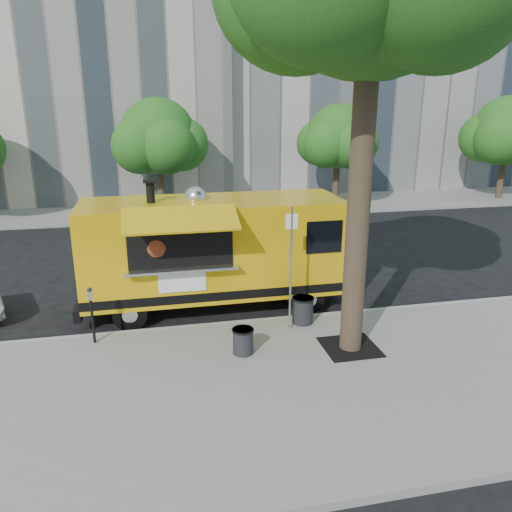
{
  "coord_description": "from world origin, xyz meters",
  "views": [
    {
      "loc": [
        -1.57,
        -12.17,
        5.39
      ],
      "look_at": [
        1.05,
        0.0,
        1.54
      ],
      "focal_mm": 35.0,
      "sensor_mm": 36.0,
      "label": 1
    }
  ],
  "objects_px": {
    "far_tree_c": "(338,137)",
    "food_truck": "(213,249)",
    "parking_meter": "(91,309)",
    "sign_post": "(291,261)",
    "far_tree_b": "(158,136)",
    "far_tree_d": "(508,131)",
    "trash_bin_right": "(303,309)",
    "trash_bin_left": "(243,340)"
  },
  "relations": [
    {
      "from": "far_tree_c",
      "to": "food_truck",
      "type": "xyz_separation_m",
      "value": [
        -8.02,
        -11.94,
        -2.06
      ]
    },
    {
      "from": "far_tree_c",
      "to": "parking_meter",
      "type": "bearing_deg",
      "value": -128.66
    },
    {
      "from": "sign_post",
      "to": "far_tree_b",
      "type": "bearing_deg",
      "value": 100.15
    },
    {
      "from": "sign_post",
      "to": "parking_meter",
      "type": "height_order",
      "value": "sign_post"
    },
    {
      "from": "far_tree_b",
      "to": "far_tree_d",
      "type": "relative_size",
      "value": 0.97
    },
    {
      "from": "far_tree_d",
      "to": "parking_meter",
      "type": "height_order",
      "value": "far_tree_d"
    },
    {
      "from": "parking_meter",
      "to": "food_truck",
      "type": "relative_size",
      "value": 0.19
    },
    {
      "from": "far_tree_b",
      "to": "trash_bin_right",
      "type": "distance_m",
      "value": 14.71
    },
    {
      "from": "food_truck",
      "to": "trash_bin_left",
      "type": "bearing_deg",
      "value": -85.75
    },
    {
      "from": "sign_post",
      "to": "food_truck",
      "type": "distance_m",
      "value": 2.56
    },
    {
      "from": "far_tree_c",
      "to": "trash_bin_right",
      "type": "height_order",
      "value": "far_tree_c"
    },
    {
      "from": "sign_post",
      "to": "trash_bin_left",
      "type": "relative_size",
      "value": 5.21
    },
    {
      "from": "parking_meter",
      "to": "trash_bin_left",
      "type": "distance_m",
      "value": 3.47
    },
    {
      "from": "sign_post",
      "to": "parking_meter",
      "type": "distance_m",
      "value": 4.64
    },
    {
      "from": "parking_meter",
      "to": "trash_bin_right",
      "type": "distance_m",
      "value": 4.97
    },
    {
      "from": "far_tree_d",
      "to": "food_truck",
      "type": "height_order",
      "value": "far_tree_d"
    },
    {
      "from": "food_truck",
      "to": "far_tree_d",
      "type": "bearing_deg",
      "value": 33.83
    },
    {
      "from": "far_tree_b",
      "to": "far_tree_d",
      "type": "bearing_deg",
      "value": -0.3
    },
    {
      "from": "sign_post",
      "to": "far_tree_c",
      "type": "bearing_deg",
      "value": 65.19
    },
    {
      "from": "food_truck",
      "to": "trash_bin_left",
      "type": "xyz_separation_m",
      "value": [
        0.23,
        -3.03,
        -1.2
      ]
    },
    {
      "from": "far_tree_c",
      "to": "parking_meter",
      "type": "distance_m",
      "value": 17.82
    },
    {
      "from": "far_tree_c",
      "to": "sign_post",
      "type": "bearing_deg",
      "value": -114.81
    },
    {
      "from": "parking_meter",
      "to": "food_truck",
      "type": "height_order",
      "value": "food_truck"
    },
    {
      "from": "sign_post",
      "to": "trash_bin_right",
      "type": "bearing_deg",
      "value": 30.12
    },
    {
      "from": "parking_meter",
      "to": "far_tree_b",
      "type": "bearing_deg",
      "value": 81.9
    },
    {
      "from": "sign_post",
      "to": "trash_bin_left",
      "type": "xyz_separation_m",
      "value": [
        -1.34,
        -1.01,
        -1.39
      ]
    },
    {
      "from": "far_tree_d",
      "to": "trash_bin_right",
      "type": "xyz_separation_m",
      "value": [
        -16.05,
        -13.92,
        -3.39
      ]
    },
    {
      "from": "food_truck",
      "to": "parking_meter",
      "type": "bearing_deg",
      "value": -148.79
    },
    {
      "from": "far_tree_b",
      "to": "trash_bin_right",
      "type": "relative_size",
      "value": 8.24
    },
    {
      "from": "far_tree_c",
      "to": "sign_post",
      "type": "distance_m",
      "value": 15.48
    },
    {
      "from": "far_tree_c",
      "to": "trash_bin_left",
      "type": "relative_size",
      "value": 9.05
    },
    {
      "from": "sign_post",
      "to": "parking_meter",
      "type": "xyz_separation_m",
      "value": [
        -4.55,
        0.2,
        -0.87
      ]
    },
    {
      "from": "sign_post",
      "to": "trash_bin_right",
      "type": "height_order",
      "value": "sign_post"
    },
    {
      "from": "far_tree_d",
      "to": "sign_post",
      "type": "xyz_separation_m",
      "value": [
        -16.45,
        -14.15,
        -2.04
      ]
    },
    {
      "from": "parking_meter",
      "to": "trash_bin_left",
      "type": "xyz_separation_m",
      "value": [
        3.21,
        -1.21,
        -0.52
      ]
    },
    {
      "from": "far_tree_c",
      "to": "trash_bin_right",
      "type": "xyz_separation_m",
      "value": [
        -6.05,
        -13.72,
        -3.21
      ]
    },
    {
      "from": "food_truck",
      "to": "trash_bin_left",
      "type": "height_order",
      "value": "food_truck"
    },
    {
      "from": "trash_bin_left",
      "to": "parking_meter",
      "type": "bearing_deg",
      "value": 159.35
    },
    {
      "from": "trash_bin_right",
      "to": "far_tree_d",
      "type": "bearing_deg",
      "value": 40.93
    },
    {
      "from": "far_tree_d",
      "to": "trash_bin_left",
      "type": "bearing_deg",
      "value": -139.56
    },
    {
      "from": "far_tree_c",
      "to": "far_tree_d",
      "type": "relative_size",
      "value": 0.92
    },
    {
      "from": "far_tree_c",
      "to": "trash_bin_right",
      "type": "relative_size",
      "value": 7.81
    }
  ]
}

